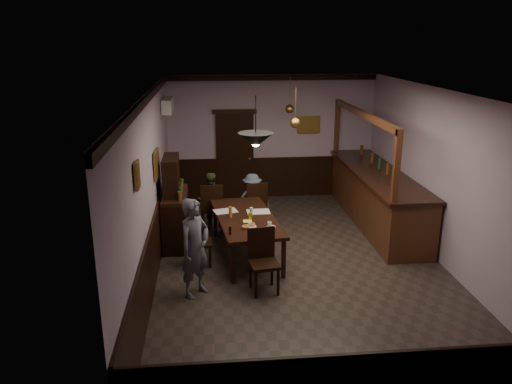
{
  "coord_description": "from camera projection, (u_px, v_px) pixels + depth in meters",
  "views": [
    {
      "loc": [
        -1.53,
        -7.89,
        3.86
      ],
      "look_at": [
        -0.7,
        0.71,
        1.15
      ],
      "focal_mm": 35.0,
      "sensor_mm": 36.0,
      "label": 1
    }
  ],
  "objects": [
    {
      "name": "pastry_plate",
      "position": [
        250.0,
        227.0,
        8.48
      ],
      "size": [
        0.22,
        0.22,
        0.01
      ],
      "primitive_type": "cylinder",
      "color": "white",
      "rests_on": "dining_table"
    },
    {
      "name": "dining_table",
      "position": [
        246.0,
        220.0,
        8.99
      ],
      "size": [
        1.27,
        2.31,
        0.75
      ],
      "rotation": [
        0.0,
        0.0,
        0.12
      ],
      "color": "black",
      "rests_on": "ground"
    },
    {
      "name": "ac_unit",
      "position": [
        167.0,
        105.0,
        10.59
      ],
      "size": [
        0.2,
        0.85,
        0.3
      ],
      "color": "white",
      "rests_on": "ground"
    },
    {
      "name": "water_glass",
      "position": [
        251.0,
        211.0,
        9.02
      ],
      "size": [
        0.06,
        0.06,
        0.15
      ],
      "primitive_type": "cylinder",
      "color": "silver",
      "rests_on": "dining_table"
    },
    {
      "name": "pastry_ring_a",
      "position": [
        246.0,
        227.0,
        8.41
      ],
      "size": [
        0.13,
        0.13,
        0.04
      ],
      "primitive_type": "torus",
      "color": "#C68C47",
      "rests_on": "pastry_plate"
    },
    {
      "name": "room",
      "position": [
        302.0,
        184.0,
        8.34
      ],
      "size": [
        5.01,
        8.01,
        3.01
      ],
      "color": "#2D2621",
      "rests_on": "ground"
    },
    {
      "name": "chair_side",
      "position": [
        196.0,
        239.0,
        8.68
      ],
      "size": [
        0.39,
        0.39,
        0.88
      ],
      "rotation": [
        0.0,
        0.0,
        1.55
      ],
      "color": "black",
      "rests_on": "ground"
    },
    {
      "name": "saucer",
      "position": [
        271.0,
        227.0,
        8.49
      ],
      "size": [
        0.15,
        0.15,
        0.01
      ],
      "primitive_type": "cylinder",
      "color": "white",
      "rests_on": "dining_table"
    },
    {
      "name": "pastry_ring_b",
      "position": [
        251.0,
        224.0,
        8.51
      ],
      "size": [
        0.13,
        0.13,
        0.04
      ],
      "primitive_type": "torus",
      "color": "#C68C47",
      "rests_on": "pastry_plate"
    },
    {
      "name": "chair_far_left",
      "position": [
        212.0,
        206.0,
        10.1
      ],
      "size": [
        0.48,
        0.48,
        1.04
      ],
      "rotation": [
        0.0,
        0.0,
        3.21
      ],
      "color": "black",
      "rests_on": "ground"
    },
    {
      "name": "picture_left_small",
      "position": [
        137.0,
        175.0,
        6.4
      ],
      "size": [
        0.04,
        0.28,
        0.36
      ],
      "color": "olive",
      "rests_on": "ground"
    },
    {
      "name": "napkin",
      "position": [
        247.0,
        221.0,
        8.76
      ],
      "size": [
        0.17,
        0.17,
        0.0
      ],
      "primitive_type": "cube",
      "rotation": [
        0.0,
        0.0,
        0.12
      ],
      "color": "#E6EE58",
      "rests_on": "dining_table"
    },
    {
      "name": "chair_far_right",
      "position": [
        255.0,
        203.0,
        10.3
      ],
      "size": [
        0.52,
        0.52,
        1.01
      ],
      "rotation": [
        0.0,
        0.0,
        3.35
      ],
      "color": "black",
      "rests_on": "ground"
    },
    {
      "name": "newspaper_left",
      "position": [
        225.0,
        211.0,
        9.25
      ],
      "size": [
        0.48,
        0.4,
        0.01
      ],
      "primitive_type": "cube",
      "rotation": [
        0.0,
        0.0,
        0.26
      ],
      "color": "silver",
      "rests_on": "dining_table"
    },
    {
      "name": "person_standing",
      "position": [
        195.0,
        248.0,
        7.58
      ],
      "size": [
        0.66,
        0.67,
        1.56
      ],
      "primitive_type": "imported",
      "rotation": [
        0.0,
        0.0,
        0.84
      ],
      "color": "#50505B",
      "rests_on": "ground"
    },
    {
      "name": "picture_back",
      "position": [
        309.0,
        125.0,
        12.09
      ],
      "size": [
        0.55,
        0.04,
        0.42
      ],
      "color": "olive",
      "rests_on": "ground"
    },
    {
      "name": "newspaper_right",
      "position": [
        258.0,
        212.0,
        9.22
      ],
      "size": [
        0.43,
        0.31,
        0.01
      ],
      "primitive_type": "cube",
      "rotation": [
        0.0,
        0.0,
        0.02
      ],
      "color": "silver",
      "rests_on": "dining_table"
    },
    {
      "name": "pendant_iron",
      "position": [
        256.0,
        140.0,
        7.76
      ],
      "size": [
        0.56,
        0.56,
        0.79
      ],
      "color": "black",
      "rests_on": "ground"
    },
    {
      "name": "sideboard",
      "position": [
        175.0,
        209.0,
        9.53
      ],
      "size": [
        0.47,
        1.3,
        1.72
      ],
      "color": "black",
      "rests_on": "ground"
    },
    {
      "name": "chair_near",
      "position": [
        263.0,
        257.0,
        7.8
      ],
      "size": [
        0.5,
        0.5,
        1.01
      ],
      "rotation": [
        0.0,
        0.0,
        0.15
      ],
      "color": "black",
      "rests_on": "ground"
    },
    {
      "name": "beer_glass",
      "position": [
        230.0,
        212.0,
        8.91
      ],
      "size": [
        0.06,
        0.06,
        0.2
      ],
      "primitive_type": "cylinder",
      "color": "#BF721E",
      "rests_on": "dining_table"
    },
    {
      "name": "pepper_mill",
      "position": [
        230.0,
        230.0,
        8.16
      ],
      "size": [
        0.04,
        0.04,
        0.14
      ],
      "primitive_type": "cylinder",
      "color": "black",
      "rests_on": "dining_table"
    },
    {
      "name": "pendant_brass_far",
      "position": [
        290.0,
        109.0,
        11.17
      ],
      "size": [
        0.2,
        0.2,
        0.81
      ],
      "color": "#BF8C3F",
      "rests_on": "ground"
    },
    {
      "name": "soda_can",
      "position": [
        250.0,
        216.0,
        8.83
      ],
      "size": [
        0.07,
        0.07,
        0.12
      ],
      "primitive_type": "cylinder",
      "color": "gold",
      "rests_on": "dining_table"
    },
    {
      "name": "door_back",
      "position": [
        235.0,
        157.0,
        12.14
      ],
      "size": [
        0.9,
        0.06,
        2.1
      ],
      "primitive_type": "cube",
      "color": "black",
      "rests_on": "ground"
    },
    {
      "name": "bar_counter",
      "position": [
        376.0,
        195.0,
        10.65
      ],
      "size": [
        1.0,
        4.29,
        2.4
      ],
      "color": "#462212",
      "rests_on": "ground"
    },
    {
      "name": "pendant_brass_mid",
      "position": [
        295.0,
        123.0,
        9.37
      ],
      "size": [
        0.2,
        0.2,
        0.81
      ],
      "color": "#BF8C3F",
      "rests_on": "ground"
    },
    {
      "name": "person_seated_right",
      "position": [
        252.0,
        199.0,
        10.56
      ],
      "size": [
        0.77,
        0.51,
        1.11
      ],
      "primitive_type": "imported",
      "rotation": [
        0.0,
        0.0,
        3.0
      ],
      "color": "#4F5E70",
      "rests_on": "ground"
    },
    {
      "name": "person_seated_left",
      "position": [
        210.0,
        200.0,
        10.36
      ],
      "size": [
        0.69,
        0.62,
        1.19
      ],
      "primitive_type": "imported",
      "rotation": [
        0.0,
        0.0,
        3.49
      ],
      "color": "#43492B",
      "rests_on": "ground"
    },
    {
      "name": "coffee_cup",
      "position": [
        270.0,
        224.0,
        8.49
      ],
      "size": [
        0.09,
        0.09,
        0.07
      ],
      "primitive_type": "imported",
      "rotation": [
        0.0,
        0.0,
        0.12
      ],
      "color": "white",
      "rests_on": "saucer"
    },
    {
      "name": "picture_left_large",
      "position": [
        157.0,
        164.0,
        8.81
      ],
      "size": [
        0.04,
        0.62,
        0.48
      ],
      "color": "olive",
      "rests_on": "ground"
    }
  ]
}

